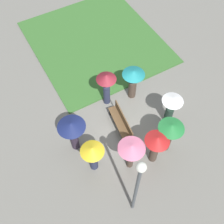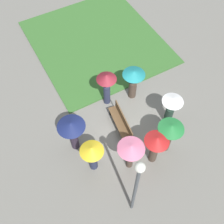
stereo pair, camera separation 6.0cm
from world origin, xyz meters
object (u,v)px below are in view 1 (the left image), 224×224
crowd_person_green (170,132)px  lamp_post (138,184)px  crowd_person_yellow (93,154)px  crowd_person_teal (133,79)px  crowd_person_pink (131,150)px  crowd_person_white (171,106)px  crowd_person_navy (72,130)px  crowd_person_maroon (106,84)px  park_bench (121,122)px  crowd_person_red (156,144)px

crowd_person_green → lamp_post: bearing=-23.5°
crowd_person_yellow → crowd_person_teal: (-2.47, 3.43, -0.01)m
crowd_person_yellow → crowd_person_pink: size_ratio=0.97×
crowd_person_yellow → crowd_person_white: crowd_person_white is taller
lamp_post → crowd_person_green: (-1.54, 2.67, -1.40)m
crowd_person_white → crowd_person_navy: crowd_person_navy is taller
crowd_person_maroon → crowd_person_teal: bearing=8.4°
crowd_person_navy → lamp_post: bearing=-177.9°
crowd_person_yellow → crowd_person_white: bearing=-20.7°
crowd_person_yellow → park_bench: bearing=3.0°
crowd_person_green → crowd_person_yellow: bearing=-66.5°
crowd_person_teal → crowd_person_navy: crowd_person_navy is taller
crowd_person_yellow → crowd_person_red: (0.92, 2.40, 0.09)m
crowd_person_green → crowd_person_pink: size_ratio=1.06×
lamp_post → crowd_person_pink: bearing=152.3°
crowd_person_maroon → crowd_person_teal: 1.32m
crowd_person_teal → crowd_person_navy: (1.21, -3.70, 0.23)m
park_bench → crowd_person_teal: bearing=141.5°
crowd_person_white → crowd_person_navy: bearing=112.3°
crowd_person_yellow → crowd_person_white: size_ratio=0.99×
crowd_person_maroon → crowd_person_red: crowd_person_maroon is taller
crowd_person_green → crowd_person_red: size_ratio=1.01×
crowd_person_pink → crowd_person_maroon: bearing=-120.9°
park_bench → crowd_person_green: 2.37m
crowd_person_pink → crowd_person_white: crowd_person_pink is taller
crowd_person_teal → crowd_person_red: size_ratio=0.95×
lamp_post → crowd_person_teal: 5.77m
park_bench → crowd_person_teal: (-1.37, 1.42, 0.78)m
crowd_person_navy → crowd_person_red: bearing=-139.9°
crowd_person_yellow → crowd_person_red: crowd_person_red is taller
crowd_person_maroon → crowd_person_navy: (1.48, -2.41, 0.07)m
park_bench → crowd_person_yellow: crowd_person_yellow is taller
park_bench → crowd_person_red: bearing=18.5°
crowd_person_maroon → crowd_person_pink: crowd_person_maroon is taller
crowd_person_navy → crowd_person_red: crowd_person_navy is taller
crowd_person_pink → crowd_person_navy: bearing=-68.1°
crowd_person_yellow → crowd_person_pink: (0.68, 1.37, 0.16)m
crowd_person_red → park_bench: bearing=70.7°
park_bench → crowd_person_maroon: size_ratio=0.99×
crowd_person_yellow → crowd_person_green: (0.75, 3.20, 0.09)m
lamp_post → crowd_person_maroon: lamp_post is taller
park_bench → crowd_person_white: size_ratio=1.11×
park_bench → crowd_person_navy: (-0.15, -2.28, 1.01)m
lamp_post → crowd_person_red: lamp_post is taller
crowd_person_white → crowd_person_green: bearing=174.4°
crowd_person_pink → crowd_person_teal: size_ratio=1.00×
lamp_post → crowd_person_white: bearing=126.5°
crowd_person_yellow → lamp_post: bearing=-102.9°
crowd_person_maroon → crowd_person_navy: 2.84m
crowd_person_pink → crowd_person_red: (0.24, 1.03, -0.08)m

